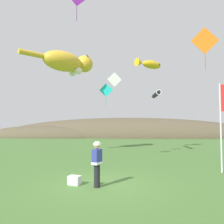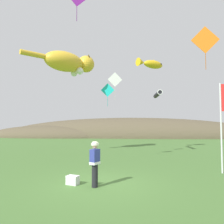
{
  "view_description": "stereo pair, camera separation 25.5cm",
  "coord_description": "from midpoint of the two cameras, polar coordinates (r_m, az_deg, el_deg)",
  "views": [
    {
      "loc": [
        1.25,
        -8.97,
        2.48
      ],
      "look_at": [
        0.0,
        4.0,
        3.19
      ],
      "focal_mm": 35.0,
      "sensor_mm": 36.0,
      "label": 1
    },
    {
      "loc": [
        1.51,
        -8.94,
        2.48
      ],
      "look_at": [
        0.0,
        4.0,
        3.19
      ],
      "focal_mm": 35.0,
      "sensor_mm": 36.0,
      "label": 2
    }
  ],
  "objects": [
    {
      "name": "ground_plane",
      "position": [
        9.39,
        -2.15,
        -18.43
      ],
      "size": [
        120.0,
        120.0,
        0.0
      ],
      "primitive_type": "plane",
      "color": "#477033"
    },
    {
      "name": "distant_hill_ridge",
      "position": [
        41.81,
        1.53,
        -6.54
      ],
      "size": [
        52.92,
        11.93,
        7.35
      ],
      "color": "brown",
      "rests_on": "ground"
    },
    {
      "name": "festival_attendant",
      "position": [
        8.84,
        -3.65,
        -13.06
      ],
      "size": [
        0.41,
        0.49,
        1.77
      ],
      "color": "black",
      "rests_on": "ground"
    },
    {
      "name": "kite_spool",
      "position": [
        9.42,
        -3.45,
        -17.52
      ],
      "size": [
        0.12,
        0.27,
        0.27
      ],
      "color": "olive",
      "rests_on": "ground"
    },
    {
      "name": "picnic_cooler",
      "position": [
        9.47,
        -9.43,
        -17.13
      ],
      "size": [
        0.56,
        0.45,
        0.36
      ],
      "color": "white",
      "rests_on": "ground"
    },
    {
      "name": "festival_banner_pole",
      "position": [
        12.56,
        27.71,
        -0.4
      ],
      "size": [
        0.66,
        0.08,
        4.58
      ],
      "color": "silver",
      "rests_on": "ground"
    },
    {
      "name": "kite_giant_cat",
      "position": [
        19.53,
        -10.74,
        12.56
      ],
      "size": [
        4.9,
        5.05,
        1.98
      ],
      "color": "gold"
    },
    {
      "name": "kite_fish_windsock",
      "position": [
        20.44,
        10.42,
        12.25
      ],
      "size": [
        2.67,
        2.24,
        0.85
      ],
      "color": "gold"
    },
    {
      "name": "kite_tube_streamer",
      "position": [
        19.19,
        12.21,
        4.56
      ],
      "size": [
        0.56,
        2.59,
        0.44
      ],
      "color": "black"
    },
    {
      "name": "kite_diamond_teal",
      "position": [
        20.8,
        -0.8,
        5.7
      ],
      "size": [
        1.29,
        0.09,
        2.19
      ],
      "color": "#19BFBF"
    },
    {
      "name": "kite_diamond_white",
      "position": [
        15.06,
        1.25,
        8.38
      ],
      "size": [
        0.98,
        0.28,
        1.91
      ],
      "color": "white"
    },
    {
      "name": "kite_diamond_orange",
      "position": [
        13.73,
        23.68,
        16.83
      ],
      "size": [
        1.54,
        0.03,
        2.44
      ],
      "color": "orange"
    }
  ]
}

